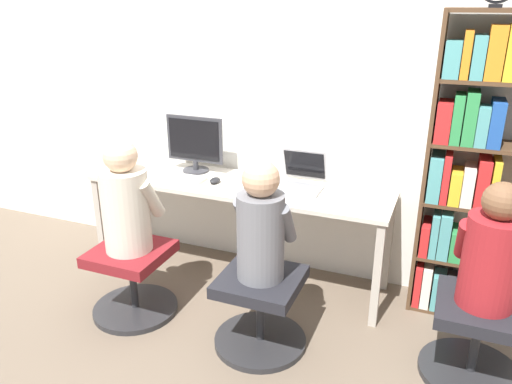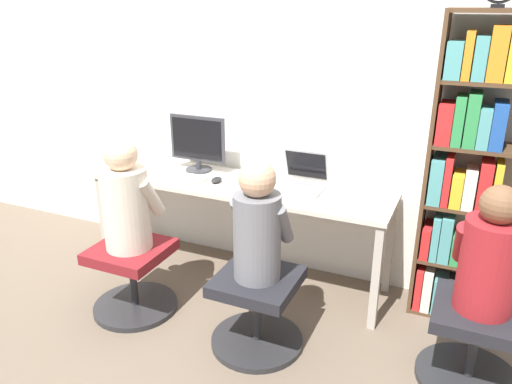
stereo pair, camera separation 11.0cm
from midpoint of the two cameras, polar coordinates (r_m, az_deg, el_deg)
ground_plane at (r=3.62m, az=-2.89°, el=-11.52°), size 14.00×14.00×0.00m
wall_back at (r=3.67m, az=1.17°, el=10.91°), size 10.00×0.05×2.60m
desk at (r=3.54m, az=-1.07°, el=-0.14°), size 2.16×0.55×0.74m
desktop_monitor at (r=3.73m, az=-5.86°, el=5.54°), size 0.45×0.20×0.42m
laptop at (r=3.41m, az=6.05°, el=1.27°), size 0.32×0.34×0.25m
keyboard at (r=3.63m, az=-7.63°, el=1.73°), size 0.38×0.14×0.03m
computer_mouse_by_keyboard at (r=3.52m, az=-3.65°, el=1.38°), size 0.07×0.10×0.04m
office_chair_left at (r=3.41m, az=-13.00°, el=-9.29°), size 0.56×0.56×0.47m
office_chair_right at (r=3.02m, az=1.19°, el=-13.09°), size 0.56×0.56×0.47m
person_at_monitor at (r=3.19m, az=-13.72°, el=-0.89°), size 0.36×0.33×0.72m
person_at_laptop at (r=2.76m, az=1.31°, el=-3.85°), size 0.33×0.31×0.70m
bookshelf at (r=3.27m, az=24.52°, el=1.65°), size 0.72×0.29×1.91m
office_chair_side at (r=3.02m, az=24.66°, el=-15.35°), size 0.56×0.56×0.47m
person_near_shelf at (r=2.77m, az=26.26°, el=-6.66°), size 0.35×0.32×0.67m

